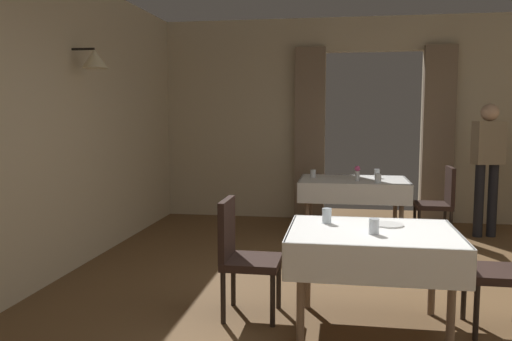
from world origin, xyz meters
TOP-DOWN VIEW (x-y plane):
  - ground at (0.00, 0.00)m, footprint 10.08×10.08m
  - wall_back at (0.00, 4.18)m, footprint 6.40×0.27m
  - dining_table_mid at (-0.22, 0.06)m, footprint 1.22×0.97m
  - dining_table_far at (-0.29, 3.07)m, footprint 1.39×0.97m
  - chair_mid_left at (-1.22, 0.17)m, footprint 0.44×0.44m
  - chair_mid_right at (0.78, 0.17)m, footprint 0.45×0.44m
  - chair_far_right at (0.79, 3.03)m, footprint 0.44×0.44m
  - glass_mid_a at (-0.56, 0.25)m, footprint 0.07×0.07m
  - glass_mid_b at (-0.22, -0.08)m, footprint 0.07×0.07m
  - plate_mid_c at (-0.09, 0.24)m, footprint 0.22×0.22m
  - flower_vase_far at (-0.25, 2.88)m, footprint 0.07×0.07m
  - glass_far_b at (0.02, 3.25)m, footprint 0.07×0.07m
  - glass_far_c at (-0.00, 2.76)m, footprint 0.08×0.08m
  - glass_far_d at (-0.82, 3.16)m, footprint 0.07×0.07m
  - person_waiter_by_doorway at (1.41, 3.30)m, footprint 0.40×0.29m

SIDE VIEW (x-z plane):
  - ground at x=0.00m, z-range 0.00..0.00m
  - chair_mid_left at x=-1.22m, z-range 0.05..0.98m
  - chair_mid_right at x=0.78m, z-range 0.05..0.98m
  - chair_far_right at x=0.79m, z-range 0.05..0.98m
  - dining_table_mid at x=-0.22m, z-range 0.28..1.03m
  - dining_table_far at x=-0.29m, z-range 0.28..1.03m
  - plate_mid_c at x=-0.09m, z-range 0.75..0.76m
  - glass_far_d at x=-0.82m, z-range 0.75..0.86m
  - glass_far_c at x=0.00m, z-range 0.75..0.86m
  - glass_mid_b at x=-0.22m, z-range 0.75..0.86m
  - glass_mid_a at x=-0.56m, z-range 0.75..0.87m
  - glass_far_b at x=0.02m, z-range 0.75..0.87m
  - flower_vase_far at x=-0.25m, z-range 0.76..0.95m
  - person_waiter_by_doorway at x=1.41m, z-range 0.16..1.88m
  - wall_back at x=0.00m, z-range 0.02..3.02m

